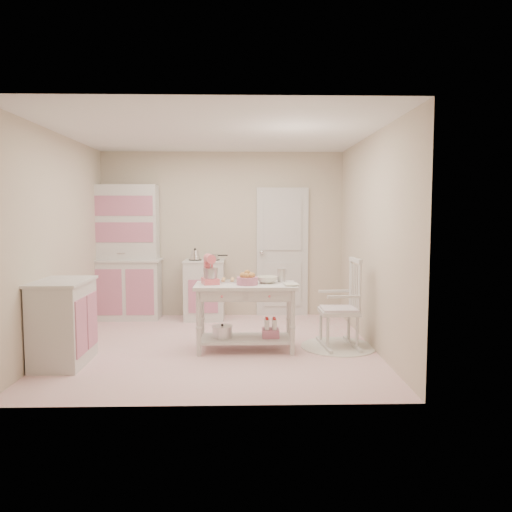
{
  "coord_description": "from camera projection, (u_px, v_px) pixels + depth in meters",
  "views": [
    {
      "loc": [
        0.33,
        -6.05,
        1.65
      ],
      "look_at": [
        0.49,
        0.33,
        1.09
      ],
      "focal_mm": 35.0,
      "sensor_mm": 36.0,
      "label": 1
    }
  ],
  "objects": [
    {
      "name": "base_cabinet",
      "position": [
        63.0,
        322.0,
        5.4
      ],
      "size": [
        0.54,
        0.84,
        0.92
      ],
      "primitive_type": "cube",
      "color": "silver",
      "rests_on": "ground"
    },
    {
      "name": "metal_pitcher",
      "position": [
        281.0,
        275.0,
        6.09
      ],
      "size": [
        0.1,
        0.1,
        0.17
      ],
      "primitive_type": "cylinder",
      "color": "silver",
      "rests_on": "work_table"
    },
    {
      "name": "lace_rug",
      "position": [
        338.0,
        346.0,
        6.13
      ],
      "size": [
        0.92,
        0.92,
        0.01
      ],
      "primitive_type": "cylinder",
      "color": "white",
      "rests_on": "ground"
    },
    {
      "name": "room_shell",
      "position": [
        216.0,
        213.0,
        6.01
      ],
      "size": [
        3.84,
        3.84,
        2.62
      ],
      "color": "pink",
      "rests_on": "ground"
    },
    {
      "name": "door",
      "position": [
        282.0,
        252.0,
        7.95
      ],
      "size": [
        0.82,
        0.05,
        2.04
      ],
      "primitive_type": "cube",
      "color": "silver",
      "rests_on": "ground"
    },
    {
      "name": "cookie_tray",
      "position": [
        233.0,
        281.0,
        6.1
      ],
      "size": [
        0.34,
        0.24,
        0.02
      ],
      "primitive_type": "cube",
      "color": "silver",
      "rests_on": "work_table"
    },
    {
      "name": "mixing_bowl",
      "position": [
        267.0,
        280.0,
        6.01
      ],
      "size": [
        0.25,
        0.25,
        0.08
      ],
      "primitive_type": "imported",
      "color": "silver",
      "rests_on": "work_table"
    },
    {
      "name": "recipe_book",
      "position": [
        284.0,
        284.0,
        5.82
      ],
      "size": [
        0.18,
        0.23,
        0.02
      ],
      "primitive_type": "imported",
      "rotation": [
        0.0,
        0.0,
        0.09
      ],
      "color": "silver",
      "rests_on": "work_table"
    },
    {
      "name": "rocking_chair",
      "position": [
        339.0,
        303.0,
        6.08
      ],
      "size": [
        0.54,
        0.76,
        1.1
      ],
      "primitive_type": "cube",
      "rotation": [
        0.0,
        0.0,
        0.09
      ],
      "color": "silver",
      "rests_on": "ground"
    },
    {
      "name": "stove",
      "position": [
        205.0,
        289.0,
        7.71
      ],
      "size": [
        0.62,
        0.57,
        0.92
      ],
      "primitive_type": "cube",
      "color": "silver",
      "rests_on": "ground"
    },
    {
      "name": "bread_basket",
      "position": [
        247.0,
        281.0,
        5.87
      ],
      "size": [
        0.25,
        0.25,
        0.09
      ],
      "primitive_type": "cylinder",
      "color": "#C4708F",
      "rests_on": "work_table"
    },
    {
      "name": "stand_mixer",
      "position": [
        210.0,
        270.0,
        5.92
      ],
      "size": [
        0.27,
        0.32,
        0.34
      ],
      "primitive_type": "cube",
      "rotation": [
        0.0,
        0.0,
        0.26
      ],
      "color": "#FB6977",
      "rests_on": "work_table"
    },
    {
      "name": "hutch",
      "position": [
        126.0,
        252.0,
        7.68
      ],
      "size": [
        1.06,
        0.5,
        2.08
      ],
      "primitive_type": "cube",
      "color": "silver",
      "rests_on": "ground"
    },
    {
      "name": "work_table",
      "position": [
        246.0,
        317.0,
        5.96
      ],
      "size": [
        1.2,
        0.6,
        0.8
      ],
      "primitive_type": "cube",
      "color": "silver",
      "rests_on": "ground"
    }
  ]
}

